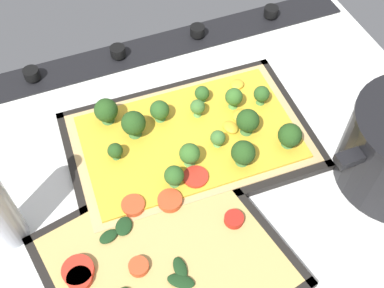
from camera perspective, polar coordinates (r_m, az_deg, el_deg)
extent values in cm
cube|color=silver|center=(73.77, 3.33, -3.32)|extent=(78.26, 64.67, 3.00)
cube|color=black|center=(90.07, -4.07, 11.82)|extent=(75.13, 7.00, 0.80)
cylinder|color=black|center=(96.89, 9.62, 15.64)|extent=(2.80, 2.80, 1.80)
cylinder|color=black|center=(91.17, 0.67, 13.65)|extent=(2.80, 2.80, 1.80)
cylinder|color=black|center=(87.91, -9.03, 11.10)|extent=(2.80, 2.80, 1.80)
cylinder|color=black|center=(87.36, -18.97, 8.10)|extent=(2.80, 2.80, 1.80)
cube|color=black|center=(74.71, -0.28, 0.21)|extent=(38.79, 25.62, 0.50)
cube|color=black|center=(81.58, -3.08, 6.59)|extent=(38.16, 2.24, 1.30)
cube|color=black|center=(68.46, 3.04, -6.99)|extent=(38.16, 2.24, 1.30)
cube|color=black|center=(80.14, 12.28, 3.98)|extent=(1.87, 24.61, 1.30)
cube|color=black|center=(72.99, -14.09, -3.56)|extent=(1.87, 24.61, 1.30)
cube|color=tan|center=(74.11, -0.29, 0.56)|extent=(36.33, 23.16, 1.00)
cube|color=gold|center=(73.55, -0.29, 0.89)|extent=(33.41, 20.86, 0.40)
cone|color=#427635|center=(71.60, -9.22, -1.40)|extent=(1.28, 1.28, 0.82)
sphere|color=#264C1C|center=(70.57, -9.35, -0.80)|extent=(2.33, 2.33, 2.33)
cone|color=#427635|center=(76.12, -10.22, 3.11)|extent=(2.07, 2.07, 1.13)
sphere|color=#264C1C|center=(74.63, -10.44, 4.07)|extent=(3.77, 3.77, 3.77)
cone|color=#5B9F46|center=(69.86, -0.28, -2.03)|extent=(1.71, 1.71, 1.30)
sphere|color=#386B28|center=(68.36, -0.29, -1.17)|extent=(3.11, 3.11, 3.11)
cone|color=#4D8B3F|center=(75.34, -3.91, 3.32)|extent=(1.71, 1.71, 1.03)
sphere|color=#2D5B23|center=(74.06, -3.98, 4.15)|extent=(3.11, 3.11, 3.11)
cone|color=#4D8B3F|center=(78.20, 8.34, 5.29)|extent=(1.44, 1.44, 1.18)
sphere|color=#2D5B23|center=(77.05, 8.48, 6.07)|extent=(2.61, 2.61, 2.61)
cone|color=#427635|center=(70.45, 6.12, -1.94)|extent=(2.01, 2.01, 1.10)
sphere|color=#264C1C|center=(68.88, 6.26, -1.04)|extent=(3.65, 3.65, 3.65)
cone|color=#427635|center=(73.90, 6.66, 1.86)|extent=(1.99, 1.99, 1.38)
sphere|color=#264C1C|center=(72.32, 6.82, 2.86)|extent=(3.61, 3.61, 3.61)
cone|color=#5B9F46|center=(77.12, 5.04, 4.91)|extent=(1.57, 1.57, 1.27)
sphere|color=#386B28|center=(75.86, 5.13, 5.76)|extent=(2.86, 2.86, 2.86)
cone|color=#427635|center=(73.58, 11.61, 0.20)|extent=(2.02, 2.02, 0.91)
sphere|color=#264C1C|center=(72.15, 11.85, 1.07)|extent=(3.67, 3.67, 3.67)
cone|color=#4D8B3F|center=(77.88, 1.21, 5.55)|extent=(1.34, 1.34, 0.83)
sphere|color=#2D5B23|center=(76.90, 1.23, 6.21)|extent=(2.43, 2.43, 2.43)
cone|color=#68AD54|center=(75.56, 0.39, 3.75)|extent=(1.31, 1.31, 1.13)
sphere|color=#427533|center=(74.45, 0.40, 4.47)|extent=(2.38, 2.38, 2.38)
cone|color=#427635|center=(73.62, -6.99, 1.52)|extent=(2.09, 2.09, 1.36)
sphere|color=#264C1C|center=(71.98, -7.15, 2.55)|extent=(3.80, 3.80, 3.80)
cone|color=#68AD54|center=(72.14, 3.13, 0.13)|extent=(1.30, 1.30, 0.88)
sphere|color=#427533|center=(71.08, 3.17, 0.77)|extent=(2.35, 2.35, 2.35)
cone|color=#4D8B3F|center=(68.04, -2.15, -4.59)|extent=(1.60, 1.60, 1.06)
sphere|color=#2D5B23|center=(66.67, -2.20, -3.85)|extent=(2.90, 2.90, 2.90)
ellipsoid|color=gold|center=(75.89, 5.89, 3.51)|extent=(3.73, 3.64, 1.01)
ellipsoid|color=gold|center=(80.54, 5.52, 7.27)|extent=(3.02, 2.90, 0.84)
ellipsoid|color=gold|center=(74.20, 4.71, 2.06)|extent=(2.92, 3.31, 0.97)
cube|color=black|center=(64.77, -3.19, -14.34)|extent=(34.51, 32.20, 0.50)
cube|color=black|center=(69.85, -8.67, -5.92)|extent=(29.34, 7.19, 1.30)
cube|color=black|center=(68.16, 7.19, -8.05)|extent=(6.58, 26.43, 1.30)
cube|color=tan|center=(64.13, -3.22, -14.11)|extent=(31.67, 29.36, 0.90)
cylinder|color=#D14723|center=(63.12, -6.52, -14.63)|extent=(2.66, 2.66, 1.00)
cylinder|color=#B22319|center=(65.85, 5.13, -9.10)|extent=(2.75, 2.75, 1.00)
cylinder|color=red|center=(68.97, 0.45, -4.13)|extent=(3.76, 3.76, 1.00)
cylinder|color=#D14723|center=(67.06, -2.71, -6.91)|extent=(3.52, 3.52, 1.00)
cylinder|color=red|center=(63.79, -13.54, -15.70)|extent=(3.25, 3.25, 1.00)
cylinder|color=red|center=(64.25, -13.71, -14.77)|extent=(4.20, 4.20, 1.00)
cylinder|color=#D14723|center=(67.12, -7.18, -7.45)|extent=(3.34, 3.34, 1.00)
ellipsoid|color=#193819|center=(62.17, -1.37, -16.37)|extent=(4.00, 3.61, 0.60)
ellipsoid|color=#193819|center=(65.89, -8.32, -9.88)|extent=(3.46, 3.69, 0.60)
ellipsoid|color=#193819|center=(62.80, -1.47, -14.86)|extent=(1.77, 3.21, 0.60)
ellipsoid|color=#193819|center=(65.53, -10.17, -11.04)|extent=(3.08, 2.52, 0.60)
cube|color=black|center=(64.50, 18.62, -1.67)|extent=(3.60, 2.00, 1.20)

